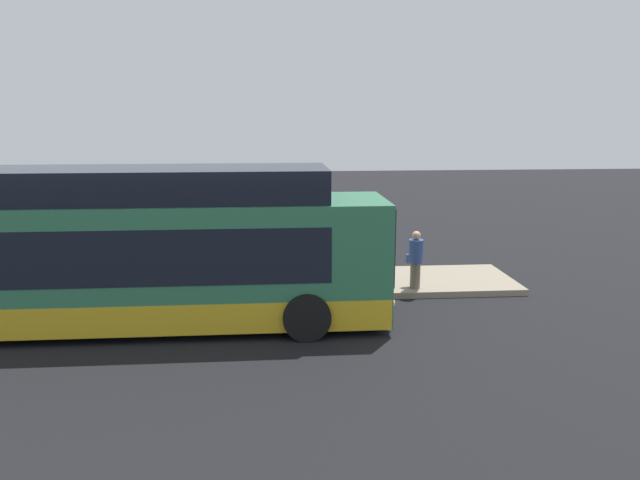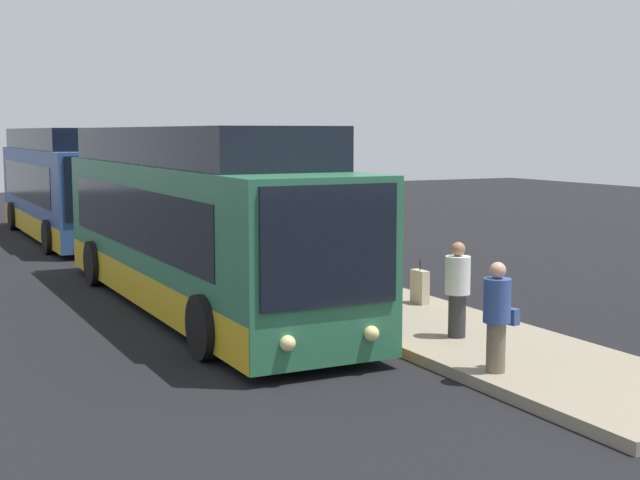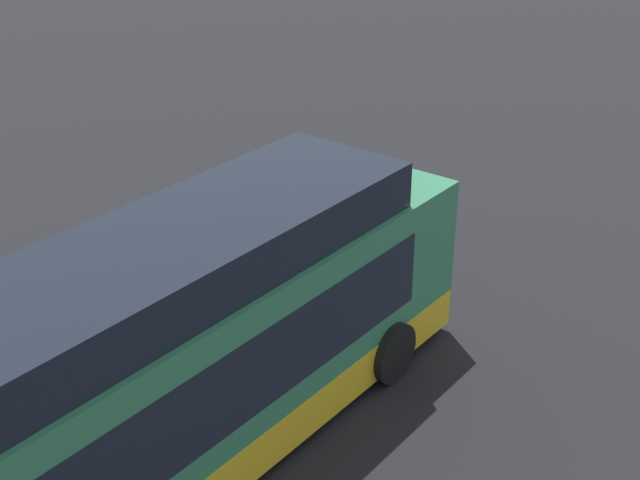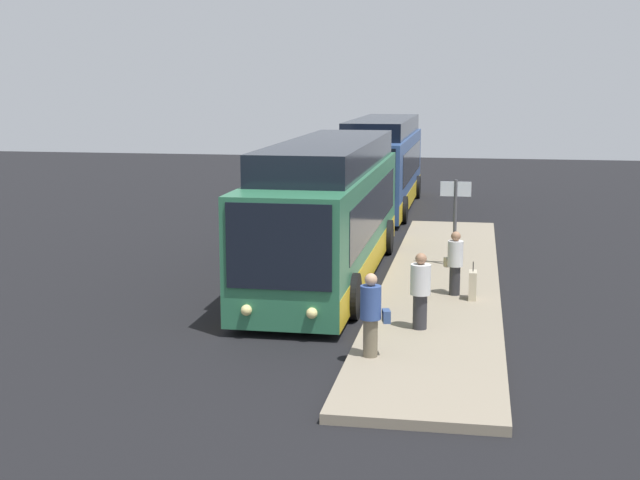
{
  "view_description": "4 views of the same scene",
  "coord_description": "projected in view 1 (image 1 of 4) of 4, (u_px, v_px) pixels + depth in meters",
  "views": [
    {
      "loc": [
        2.81,
        -14.54,
        5.0
      ],
      "look_at": [
        4.08,
        0.56,
        1.91
      ],
      "focal_mm": 35.0,
      "sensor_mm": 36.0,
      "label": 1
    },
    {
      "loc": [
        17.08,
        -6.0,
        3.68
      ],
      "look_at": [
        4.08,
        0.56,
        1.91
      ],
      "focal_mm": 50.0,
      "sensor_mm": 36.0,
      "label": 2
    },
    {
      "loc": [
        -7.07,
        -8.08,
        8.97
      ],
      "look_at": [
        4.08,
        0.56,
        1.91
      ],
      "focal_mm": 50.0,
      "sensor_mm": 36.0,
      "label": 3
    },
    {
      "loc": [
        23.22,
        3.96,
        5.41
      ],
      "look_at": [
        4.08,
        0.56,
        1.91
      ],
      "focal_mm": 50.0,
      "sensor_mm": 36.0,
      "label": 4
    }
  ],
  "objects": [
    {
      "name": "sign_post",
      "position": [
        101.0,
        229.0,
        17.74
      ],
      "size": [
        0.1,
        0.86,
        2.46
      ],
      "color": "#4C4C51",
      "rests_on": "platform"
    },
    {
      "name": "suitcase",
      "position": [
        241.0,
        264.0,
        18.85
      ],
      "size": [
        0.45,
        0.19,
        0.93
      ],
      "color": "beige",
      "rests_on": "platform"
    },
    {
      "name": "ground",
      "position": [
        153.0,
        325.0,
        14.97
      ],
      "size": [
        80.0,
        80.0,
        0.0
      ],
      "primitive_type": "plane",
      "color": "black"
    },
    {
      "name": "passenger_boarding",
      "position": [
        337.0,
        253.0,
        17.92
      ],
      "size": [
        0.59,
        0.59,
        1.65
      ],
      "rotation": [
        0.0,
        0.0,
        -0.51
      ],
      "color": "#2D2D33",
      "rests_on": "platform"
    },
    {
      "name": "passenger_with_bags",
      "position": [
        226.0,
        251.0,
        18.28
      ],
      "size": [
        0.64,
        0.55,
        1.59
      ],
      "rotation": [
        0.0,
        0.0,
        2.07
      ],
      "color": "#2D2D33",
      "rests_on": "platform"
    },
    {
      "name": "passenger_waiting",
      "position": [
        415.0,
        258.0,
        17.32
      ],
      "size": [
        0.48,
        0.63,
        1.63
      ],
      "rotation": [
        0.0,
        0.0,
        0.23
      ],
      "color": "#6B604C",
      "rests_on": "platform"
    },
    {
      "name": "bus_lead",
      "position": [
        122.0,
        256.0,
        14.53
      ],
      "size": [
        12.34,
        2.85,
        3.78
      ],
      "color": "#2D704C",
      "rests_on": "ground"
    },
    {
      "name": "platform",
      "position": [
        172.0,
        286.0,
        17.98
      ],
      "size": [
        20.0,
        3.0,
        0.18
      ],
      "color": "gray",
      "rests_on": "ground"
    }
  ]
}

